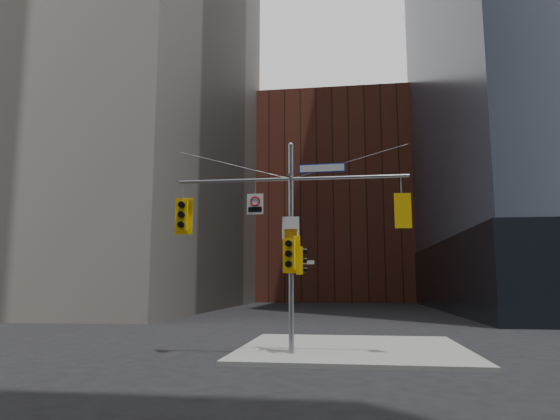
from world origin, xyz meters
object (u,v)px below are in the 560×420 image
(traffic_light_pole_front, at_px, (290,254))
(regulatory_sign_arm, at_px, (255,203))
(traffic_light_west_arm, at_px, (183,215))
(street_sign_blade, at_px, (322,168))
(traffic_light_pole_side, at_px, (301,260))
(traffic_light_east_arm, at_px, (402,211))
(signal_assembly, at_px, (291,224))

(traffic_light_pole_front, relative_size, regulatory_sign_arm, 1.74)
(traffic_light_west_arm, distance_m, street_sign_blade, 5.17)
(traffic_light_west_arm, bearing_deg, street_sign_blade, -5.16)
(traffic_light_pole_side, distance_m, regulatory_sign_arm, 2.53)
(traffic_light_east_arm, height_order, regulatory_sign_arm, regulatory_sign_arm)
(street_sign_blade, distance_m, regulatory_sign_arm, 2.61)
(traffic_light_east_arm, relative_size, traffic_light_pole_front, 0.93)
(traffic_light_west_arm, bearing_deg, regulatory_sign_arm, -5.78)
(traffic_light_pole_side, xyz_separation_m, traffic_light_pole_front, (-0.32, -0.28, 0.20))
(signal_assembly, relative_size, traffic_light_east_arm, 6.86)
(street_sign_blade, height_order, regulatory_sign_arm, street_sign_blade)
(traffic_light_east_arm, relative_size, street_sign_blade, 0.72)
(signal_assembly, relative_size, traffic_light_west_arm, 6.10)
(traffic_light_pole_front, height_order, street_sign_blade, street_sign_blade)
(traffic_light_pole_side, bearing_deg, traffic_light_pole_front, 122.61)
(traffic_light_east_arm, xyz_separation_m, street_sign_blade, (-2.64, 0.00, 1.55))
(traffic_light_west_arm, relative_size, traffic_light_east_arm, 1.13)
(traffic_light_west_arm, bearing_deg, traffic_light_pole_front, -9.20)
(signal_assembly, relative_size, traffic_light_pole_side, 8.49)
(traffic_light_west_arm, height_order, traffic_light_east_arm, traffic_light_west_arm)
(signal_assembly, bearing_deg, traffic_light_pole_front, -89.83)
(traffic_light_west_arm, bearing_deg, signal_assembly, -5.24)
(signal_assembly, xyz_separation_m, traffic_light_pole_side, (0.32, 0.01, -1.22))
(traffic_light_west_arm, xyz_separation_m, traffic_light_pole_side, (4.18, -0.00, -1.61))
(signal_assembly, bearing_deg, traffic_light_east_arm, 0.02)
(traffic_light_west_arm, xyz_separation_m, traffic_light_east_arm, (7.57, -0.01, 0.00))
(traffic_light_west_arm, bearing_deg, traffic_light_east_arm, -5.13)
(traffic_light_west_arm, xyz_separation_m, traffic_light_pole_front, (3.86, -0.28, -1.41))
(traffic_light_east_arm, height_order, street_sign_blade, street_sign_blade)
(signal_assembly, relative_size, street_sign_blade, 4.93)
(signal_assembly, height_order, traffic_light_pole_front, signal_assembly)
(traffic_light_west_arm, distance_m, traffic_light_pole_front, 4.12)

